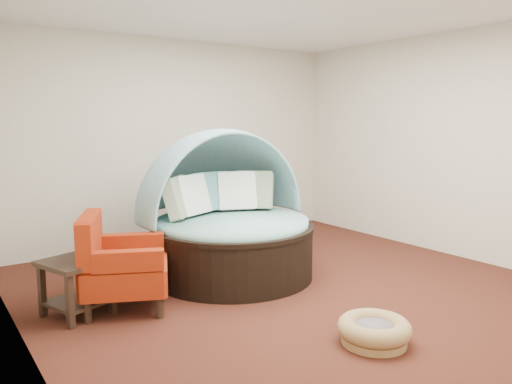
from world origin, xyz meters
TOP-DOWN VIEW (x-y plane):
  - floor at (0.00, 0.00)m, footprint 5.00×5.00m
  - wall_back at (0.00, 2.50)m, footprint 5.00×0.00m
  - wall_left at (-2.50, 0.00)m, footprint 0.00×5.00m
  - wall_right at (2.50, 0.00)m, footprint 0.00×5.00m
  - ceiling at (0.00, 0.00)m, footprint 5.00×5.00m
  - canopy_daybed at (-0.29, 0.74)m, footprint 1.92×1.79m
  - pet_basket at (-0.28, -1.41)m, footprint 0.57×0.57m
  - red_armchair at (-1.64, 0.42)m, footprint 0.99×0.99m
  - side_table at (-2.00, 0.47)m, footprint 0.66×0.66m

SIDE VIEW (x-z plane):
  - floor at x=0.00m, z-range 0.00..0.00m
  - pet_basket at x=-0.28m, z-range 0.00..0.20m
  - side_table at x=-2.00m, z-range 0.07..0.58m
  - red_armchair at x=-1.64m, z-range -0.03..0.85m
  - canopy_daybed at x=-0.29m, z-range -0.06..1.56m
  - wall_back at x=0.00m, z-range -1.10..3.90m
  - wall_left at x=-2.50m, z-range -1.10..3.90m
  - wall_right at x=2.50m, z-range -1.10..3.90m
  - ceiling at x=0.00m, z-range 2.80..2.80m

